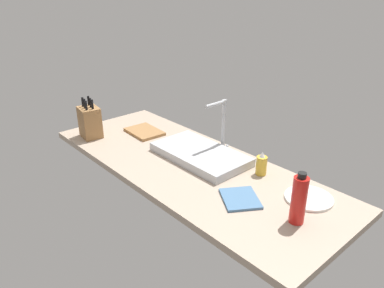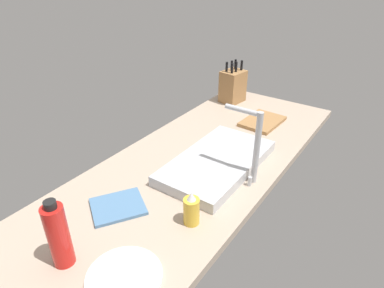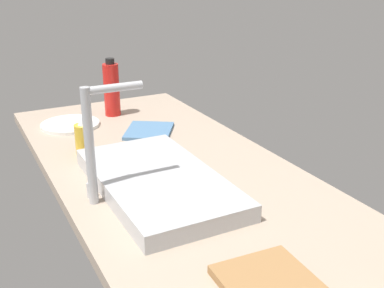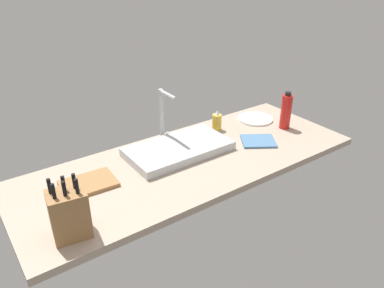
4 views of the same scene
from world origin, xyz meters
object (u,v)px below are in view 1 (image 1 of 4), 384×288
knife_block (90,122)px  water_bottle (299,200)px  sink_basin (200,154)px  faucet (222,122)px  cutting_board (144,132)px  dish_towel (240,199)px  dinner_plate (309,198)px  soap_bottle (261,165)px

knife_block → water_bottle: bearing=16.6°
sink_basin → faucet: faucet is taller
cutting_board → faucet: bearing=19.0°
dish_towel → dinner_plate: bearing=49.0°
soap_bottle → dish_towel: bearing=-70.9°
water_bottle → dinner_plate: bearing=107.2°
cutting_board → water_bottle: (120.13, -8.75, 9.74)cm
knife_block → cutting_board: size_ratio=1.03×
knife_block → soap_bottle: (102.52, 40.85, -4.49)cm
soap_bottle → water_bottle: size_ratio=0.55×
faucet → soap_bottle: faucet is taller
dish_towel → cutting_board: bearing=171.8°
sink_basin → cutting_board: size_ratio=2.25×
faucet → soap_bottle: (33.46, -5.25, -12.55)cm
faucet → cutting_board: size_ratio=1.25×
sink_basin → dish_towel: 45.96cm
dinner_plate → soap_bottle: bearing=175.0°
faucet → dish_towel: 55.47cm
dinner_plate → dish_towel: size_ratio=1.18×
faucet → soap_bottle: 36.12cm
sink_basin → faucet: 22.18cm
sink_basin → knife_block: (-68.27, -30.38, 7.57)cm
sink_basin → dinner_plate: sink_basin is taller
knife_block → dish_towel: (111.50, 14.88, -9.27)cm
faucet → sink_basin: bearing=-92.9°
knife_block → cutting_board: bearing=66.8°
soap_bottle → water_bottle: bearing=-31.2°
cutting_board → water_bottle: bearing=-4.2°
knife_block → soap_bottle: size_ratio=1.99×
sink_basin → cutting_board: 50.80cm
knife_block → dish_towel: knife_block is taller
cutting_board → dish_towel: (93.97, -13.47, -0.30)cm
cutting_board → sink_basin: bearing=2.3°
cutting_board → dish_towel: size_ratio=1.32×
water_bottle → dinner_plate: water_bottle is taller
cutting_board → soap_bottle: 86.03cm
faucet → dish_towel: bearing=-36.3°
knife_block → water_bottle: (137.66, 19.59, 0.77)cm
faucet → soap_bottle: size_ratio=2.41×
knife_block → dish_towel: size_ratio=1.36×
sink_basin → dish_towel: bearing=-19.7°
sink_basin → water_bottle: bearing=-8.8°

